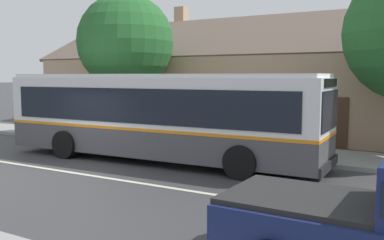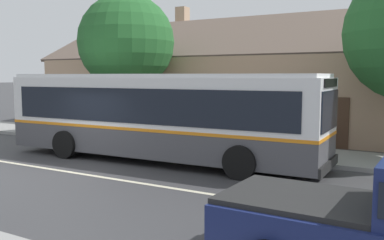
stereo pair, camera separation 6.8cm
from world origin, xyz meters
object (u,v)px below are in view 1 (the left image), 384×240
object	(u,v)px
bench_by_building	(72,127)
street_tree_secondary	(126,42)
transit_bus	(158,114)
bench_down_street	(143,132)

from	to	relation	value
bench_by_building	street_tree_secondary	world-z (taller)	street_tree_secondary
bench_by_building	street_tree_secondary	distance (m)	4.74
transit_bus	bench_by_building	size ratio (longest dim) A/B	7.78
bench_by_building	bench_down_street	xyz separation A→B (m)	(4.04, 0.15, 0.01)
bench_down_street	transit_bus	bearing A→B (deg)	-45.05
transit_bus	street_tree_secondary	distance (m)	6.71
bench_down_street	bench_by_building	bearing A→B (deg)	-177.86
transit_bus	bench_down_street	size ratio (longest dim) A/B	7.08
street_tree_secondary	bench_by_building	bearing A→B (deg)	-142.21
transit_bus	street_tree_secondary	bearing A→B (deg)	138.93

